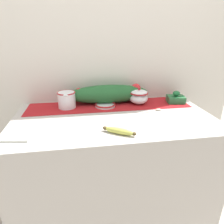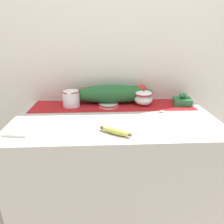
{
  "view_description": "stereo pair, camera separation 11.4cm",
  "coord_description": "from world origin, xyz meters",
  "px_view_note": "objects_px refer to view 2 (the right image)",
  "views": [
    {
      "loc": [
        -0.18,
        -1.1,
        1.37
      ],
      "look_at": [
        -0.02,
        -0.05,
        0.95
      ],
      "focal_mm": 32.0,
      "sensor_mm": 36.0,
      "label": 1
    },
    {
      "loc": [
        -0.07,
        -1.11,
        1.37
      ],
      "look_at": [
        -0.02,
        -0.05,
        0.95
      ],
      "focal_mm": 32.0,
      "sensor_mm": 36.0,
      "label": 2
    }
  ],
  "objects_px": {
    "cream_pitcher": "(71,98)",
    "banana": "(115,131)",
    "spoon": "(161,112)",
    "small_dish": "(109,105)",
    "gift_box": "(182,101)",
    "napkin_stack": "(20,131)",
    "sugar_bowl": "(143,97)"
  },
  "relations": [
    {
      "from": "napkin_stack",
      "to": "gift_box",
      "type": "height_order",
      "value": "gift_box"
    },
    {
      "from": "banana",
      "to": "napkin_stack",
      "type": "xyz_separation_m",
      "value": [
        -0.49,
        0.05,
        -0.01
      ]
    },
    {
      "from": "sugar_bowl",
      "to": "small_dish",
      "type": "distance_m",
      "value": 0.25
    },
    {
      "from": "spoon",
      "to": "gift_box",
      "type": "distance_m",
      "value": 0.23
    },
    {
      "from": "sugar_bowl",
      "to": "gift_box",
      "type": "relative_size",
      "value": 0.95
    },
    {
      "from": "cream_pitcher",
      "to": "spoon",
      "type": "bearing_deg",
      "value": -13.73
    },
    {
      "from": "banana",
      "to": "spoon",
      "type": "xyz_separation_m",
      "value": [
        0.31,
        0.28,
        -0.01
      ]
    },
    {
      "from": "sugar_bowl",
      "to": "small_dish",
      "type": "bearing_deg",
      "value": -175.82
    },
    {
      "from": "small_dish",
      "to": "gift_box",
      "type": "height_order",
      "value": "gift_box"
    },
    {
      "from": "gift_box",
      "to": "napkin_stack",
      "type": "bearing_deg",
      "value": -159.87
    },
    {
      "from": "small_dish",
      "to": "spoon",
      "type": "xyz_separation_m",
      "value": [
        0.33,
        -0.12,
        -0.01
      ]
    },
    {
      "from": "small_dish",
      "to": "banana",
      "type": "bearing_deg",
      "value": -87.14
    },
    {
      "from": "spoon",
      "to": "cream_pitcher",
      "type": "bearing_deg",
      "value": 147.42
    },
    {
      "from": "napkin_stack",
      "to": "banana",
      "type": "bearing_deg",
      "value": -5.73
    },
    {
      "from": "cream_pitcher",
      "to": "napkin_stack",
      "type": "distance_m",
      "value": 0.43
    },
    {
      "from": "napkin_stack",
      "to": "cream_pitcher",
      "type": "bearing_deg",
      "value": 60.53
    },
    {
      "from": "spoon",
      "to": "napkin_stack",
      "type": "distance_m",
      "value": 0.83
    },
    {
      "from": "cream_pitcher",
      "to": "banana",
      "type": "bearing_deg",
      "value": -56.83
    },
    {
      "from": "small_dish",
      "to": "gift_box",
      "type": "bearing_deg",
      "value": 0.55
    },
    {
      "from": "small_dish",
      "to": "spoon",
      "type": "relative_size",
      "value": 0.83
    },
    {
      "from": "spoon",
      "to": "napkin_stack",
      "type": "bearing_deg",
      "value": 177.33
    },
    {
      "from": "spoon",
      "to": "small_dish",
      "type": "bearing_deg",
      "value": 140.44
    },
    {
      "from": "sugar_bowl",
      "to": "banana",
      "type": "relative_size",
      "value": 0.79
    },
    {
      "from": "banana",
      "to": "napkin_stack",
      "type": "distance_m",
      "value": 0.49
    },
    {
      "from": "small_dish",
      "to": "banana",
      "type": "xyz_separation_m",
      "value": [
        0.02,
        -0.4,
        0.0
      ]
    },
    {
      "from": "sugar_bowl",
      "to": "gift_box",
      "type": "height_order",
      "value": "sugar_bowl"
    },
    {
      "from": "sugar_bowl",
      "to": "napkin_stack",
      "type": "distance_m",
      "value": 0.8
    },
    {
      "from": "cream_pitcher",
      "to": "banana",
      "type": "height_order",
      "value": "cream_pitcher"
    },
    {
      "from": "banana",
      "to": "spoon",
      "type": "bearing_deg",
      "value": 42.24
    },
    {
      "from": "banana",
      "to": "gift_box",
      "type": "xyz_separation_m",
      "value": [
        0.49,
        0.41,
        0.02
      ]
    },
    {
      "from": "sugar_bowl",
      "to": "spoon",
      "type": "xyz_separation_m",
      "value": [
        0.09,
        -0.14,
        -0.05
      ]
    },
    {
      "from": "banana",
      "to": "spoon",
      "type": "relative_size",
      "value": 0.95
    }
  ]
}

